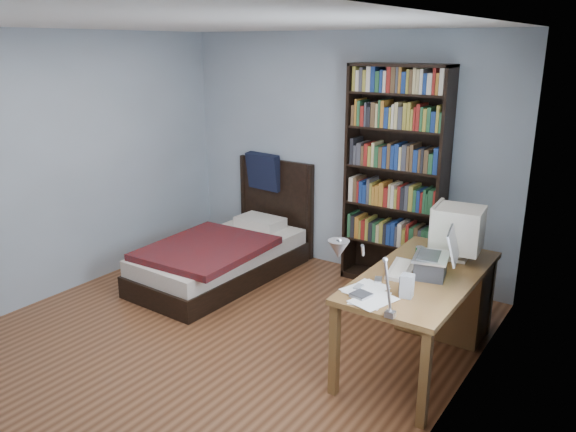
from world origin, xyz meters
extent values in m
plane|color=#582F19|center=(0.00, 0.00, 0.00)|extent=(4.20, 4.20, 0.00)
plane|color=white|center=(0.00, 0.00, 2.50)|extent=(4.20, 4.20, 0.00)
cube|color=#ACBCCA|center=(0.00, 2.10, 1.25)|extent=(3.80, 0.04, 2.50)
cube|color=#ACBCCA|center=(-1.90, 0.00, 1.25)|extent=(0.04, 4.20, 2.50)
cube|color=#ACBCCA|center=(1.90, 0.00, 1.25)|extent=(0.04, 4.20, 2.50)
cube|color=white|center=(1.89, -0.15, 1.45)|extent=(0.01, 1.14, 1.14)
cube|color=white|center=(1.88, -0.15, 1.45)|extent=(0.01, 1.00, 1.00)
cube|color=brown|center=(1.50, 0.67, 0.71)|extent=(0.75, 1.57, 0.04)
cube|color=brown|center=(1.18, -0.07, 0.34)|extent=(0.06, 0.06, 0.69)
cube|color=brown|center=(1.83, -0.07, 0.34)|extent=(0.06, 0.06, 0.69)
cube|color=brown|center=(1.18, 1.40, 0.34)|extent=(0.06, 0.06, 0.69)
cube|color=brown|center=(1.83, 1.40, 0.34)|extent=(0.06, 0.06, 0.69)
cube|color=brown|center=(1.50, 1.23, 0.34)|extent=(0.69, 0.40, 0.68)
cube|color=beige|center=(1.58, 1.11, 0.74)|extent=(0.25, 0.22, 0.03)
cylinder|color=beige|center=(1.58, 1.11, 0.78)|extent=(0.09, 0.09, 0.05)
cube|color=beige|center=(1.61, 1.11, 0.98)|extent=(0.40, 0.38, 0.34)
cube|color=#BEB19F|center=(1.43, 1.11, 0.98)|extent=(0.07, 0.36, 0.36)
cube|color=#3FA6E6|center=(1.41, 1.11, 0.98)|extent=(0.04, 0.27, 0.23)
cube|color=#2D2D30|center=(1.57, 0.65, 0.80)|extent=(0.26, 0.29, 0.14)
cube|color=silver|center=(1.57, 0.65, 0.88)|extent=(0.30, 0.36, 0.02)
cube|color=#2D2D30|center=(1.55, 0.65, 0.90)|extent=(0.21, 0.28, 0.00)
cube|color=silver|center=(1.72, 0.65, 1.00)|extent=(0.14, 0.33, 0.23)
cube|color=#0CBF26|center=(1.71, 0.65, 1.00)|extent=(0.11, 0.26, 0.18)
cube|color=#99999E|center=(1.59, -0.11, 0.75)|extent=(0.06, 0.05, 0.04)
cylinder|color=#99999E|center=(1.59, -0.17, 0.96)|extent=(0.02, 0.14, 0.39)
cylinder|color=#99999E|center=(1.52, -0.39, 1.25)|extent=(0.16, 0.32, 0.20)
cone|color=#99999E|center=(1.45, -0.54, 1.29)|extent=(0.12, 0.12, 0.10)
cube|color=#BEB19F|center=(1.36, 0.62, 0.74)|extent=(0.24, 0.44, 0.04)
cube|color=gray|center=(1.56, 0.23, 0.81)|extent=(0.09, 0.09, 0.16)
cylinder|color=#073812|center=(1.40, 0.87, 0.79)|extent=(0.07, 0.07, 0.13)
ellipsoid|color=silver|center=(1.48, 0.97, 0.75)|extent=(0.06, 0.11, 0.04)
cube|color=silver|center=(1.29, 0.35, 0.74)|extent=(0.08, 0.11, 0.02)
cube|color=gray|center=(1.23, 0.17, 0.74)|extent=(0.05, 0.09, 0.02)
cube|color=gray|center=(1.31, 0.05, 0.74)|extent=(0.14, 0.14, 0.02)
cube|color=black|center=(0.23, 1.94, 1.10)|extent=(0.03, 0.30, 2.19)
cube|color=black|center=(1.19, 1.94, 1.10)|extent=(0.03, 0.30, 2.19)
cube|color=black|center=(0.71, 1.94, 2.18)|extent=(0.99, 0.30, 0.03)
cube|color=black|center=(0.71, 1.94, 0.03)|extent=(0.99, 0.30, 0.06)
cube|color=black|center=(0.71, 2.08, 1.10)|extent=(0.99, 0.02, 2.19)
cube|color=olive|center=(0.71, 1.92, 1.13)|extent=(0.91, 0.22, 1.99)
cube|color=black|center=(-0.81, 1.05, 0.11)|extent=(1.01, 1.92, 0.22)
cube|color=beige|center=(-0.81, 1.05, 0.30)|extent=(0.97, 1.86, 0.16)
cube|color=maroon|center=(-0.78, 0.81, 0.41)|extent=(1.05, 1.27, 0.07)
cube|color=beige|center=(-0.81, 1.75, 0.43)|extent=(0.53, 0.35, 0.12)
cube|color=black|center=(-0.81, 2.06, 0.55)|extent=(1.01, 0.05, 1.10)
cylinder|color=black|center=(-1.28, 2.04, 0.55)|extent=(0.06, 0.06, 1.10)
cylinder|color=black|center=(-0.34, 2.04, 0.55)|extent=(0.06, 0.06, 1.10)
cube|color=black|center=(-0.96, 2.03, 0.95)|extent=(0.46, 0.20, 0.43)
camera|label=1|loc=(2.83, -3.09, 2.36)|focal=35.00mm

